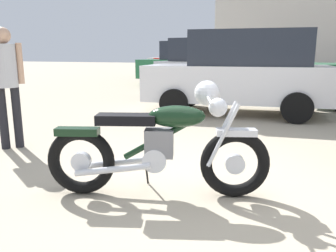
% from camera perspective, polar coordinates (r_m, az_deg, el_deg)
% --- Properties ---
extents(ground_plane, '(80.00, 80.00, 0.00)m').
position_cam_1_polar(ground_plane, '(3.49, 6.58, -10.04)').
color(ground_plane, tan).
extents(vintage_motorcycle, '(2.02, 0.92, 1.07)m').
position_cam_1_polar(vintage_motorcycle, '(3.13, -0.84, -3.10)').
color(vintage_motorcycle, black).
rests_on(vintage_motorcycle, ground_plane).
extents(bystander, '(0.34, 0.35, 1.66)m').
position_cam_1_polar(bystander, '(5.13, -25.77, 7.70)').
color(bystander, black).
rests_on(bystander, ground_plane).
extents(silver_sedan_mid, '(4.00, 2.03, 1.78)m').
position_cam_1_polar(silver_sedan_mid, '(13.97, 3.62, 10.60)').
color(silver_sedan_mid, black).
rests_on(silver_sedan_mid, ground_plane).
extents(white_estate_far, '(4.04, 2.11, 1.78)m').
position_cam_1_polar(white_estate_far, '(7.56, 12.19, 8.95)').
color(white_estate_far, black).
rests_on(white_estate_far, ground_plane).
extents(pale_sedan_back, '(4.11, 2.29, 1.78)m').
position_cam_1_polar(pale_sedan_back, '(10.95, 8.30, 10.04)').
color(pale_sedan_back, black).
rests_on(pale_sedan_back, ground_plane).
extents(dark_sedan_left, '(4.74, 2.06, 1.74)m').
position_cam_1_polar(dark_sedan_left, '(18.34, 5.81, 11.03)').
color(dark_sedan_left, black).
rests_on(dark_sedan_left, ground_plane).
extents(blue_hatchback_right, '(4.43, 2.46, 1.67)m').
position_cam_1_polar(blue_hatchback_right, '(22.23, 2.44, 11.02)').
color(blue_hatchback_right, black).
rests_on(blue_hatchback_right, ground_plane).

